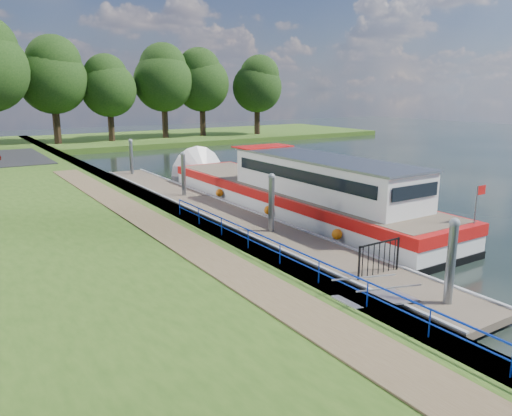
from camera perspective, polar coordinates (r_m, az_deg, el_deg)
ground at (r=16.14m, az=19.43°, el=-10.88°), size 160.00×160.00×0.00m
bank_edge at (r=26.26m, az=-10.97°, el=-0.14°), size 1.10×90.00×0.78m
far_bank at (r=65.60m, az=-11.37°, el=7.79°), size 60.00×18.00×0.60m
footpath at (r=19.23m, az=-8.27°, el=-3.76°), size 1.60×40.00×0.05m
blue_fence at (r=15.78m, az=4.88°, el=-5.57°), size 0.04×18.04×0.72m
pontoon at (r=25.60m, az=-3.96°, el=-0.74°), size 2.50×30.00×0.56m
mooring_piles at (r=25.35m, az=-4.00°, el=1.66°), size 0.30×27.30×3.55m
gangway at (r=14.87m, az=13.61°, el=-9.97°), size 2.58×1.00×0.92m
gate_panel at (r=17.04m, az=13.91°, el=-5.05°), size 1.85×0.05×1.15m
barge at (r=26.72m, az=3.48°, el=1.86°), size 4.36×21.15×4.78m
horizon_trees at (r=58.39m, az=-23.33°, el=13.85°), size 54.38×10.03×12.87m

